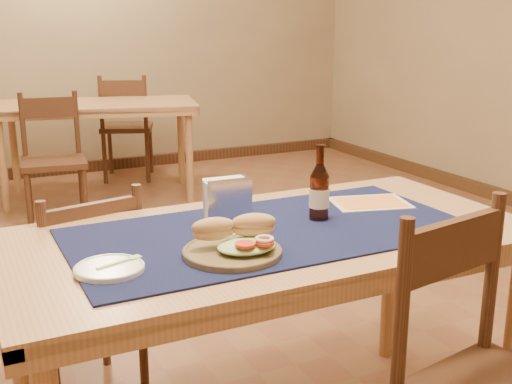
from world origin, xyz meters
name	(u,v)px	position (x,y,z in m)	size (l,w,h in m)	color
room	(176,11)	(0.00, 0.00, 1.40)	(6.04, 7.04, 2.84)	brown
main_table	(270,257)	(0.00, -0.80, 0.67)	(1.60, 0.80, 0.75)	#AB8350
placemat	(271,231)	(0.00, -0.80, 0.75)	(1.20, 0.60, 0.01)	#10163B
baseboard	(186,330)	(0.00, 0.00, 0.05)	(6.00, 7.00, 0.10)	#432A18
back_table	(97,113)	(0.23, 2.56, 0.67)	(1.65, 1.09, 0.75)	#AB8350
chair_main_far	(82,293)	(-0.48, -0.27, 0.43)	(0.45, 0.45, 0.83)	#432A18
chair_back_near	(53,158)	(-0.21, 1.98, 0.47)	(0.46, 0.46, 0.90)	#432A18
chair_back_far	(126,125)	(0.58, 3.03, 0.48)	(0.55, 0.55, 0.92)	#432A18
sandwich_plate	(236,245)	(-0.18, -0.95, 0.78)	(0.27, 0.27, 0.10)	brown
side_plate	(109,268)	(-0.52, -0.91, 0.76)	(0.18, 0.18, 0.01)	silver
fork	(122,261)	(-0.48, -0.89, 0.77)	(0.13, 0.06, 0.00)	#92DD79
beer_bottle	(319,192)	(0.19, -0.77, 0.84)	(0.06, 0.06, 0.24)	#4D1C0D
napkin_holder	(228,201)	(-0.08, -0.66, 0.82)	(0.16, 0.06, 0.14)	silver
menu_card	(370,203)	(0.44, -0.70, 0.76)	(0.30, 0.25, 0.01)	beige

